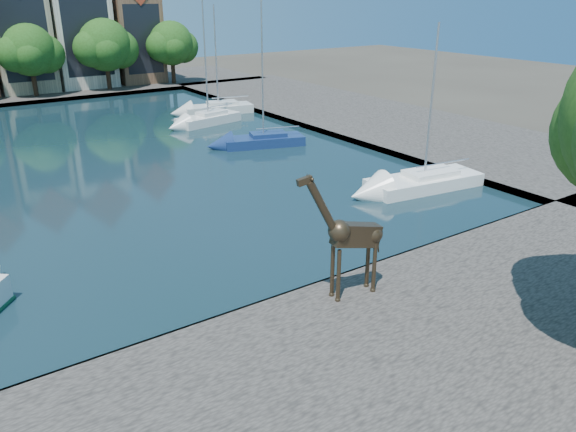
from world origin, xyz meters
name	(u,v)px	position (x,y,z in m)	size (l,w,h in m)	color
ground	(278,306)	(0.00, 0.00, 0.00)	(160.00, 160.00, 0.00)	#38332B
water_basin	(91,159)	(0.00, 24.00, 0.04)	(38.00, 50.00, 0.08)	black
near_quay	(415,406)	(0.00, -7.00, 0.25)	(50.00, 14.00, 0.50)	#524C47
far_quay	(8,93)	(0.00, 56.00, 0.25)	(60.00, 16.00, 0.50)	#524C47
right_quay	(359,115)	(25.00, 24.00, 0.25)	(14.00, 52.00, 0.50)	#524C47
townhouse_east_inner	(15,23)	(2.00, 55.99, 7.73)	(5.94, 9.18, 15.79)	tan
townhouse_east_mid	(74,18)	(8.50, 55.99, 8.10)	(6.43, 9.18, 16.65)	beige
townhouse_east_end	(129,26)	(15.00, 55.99, 7.11)	(5.44, 9.18, 14.43)	brown
far_tree_mid_east	(30,52)	(2.10, 50.49, 5.13)	(7.02, 5.40, 7.52)	#332114
far_tree_east	(106,47)	(10.11, 50.49, 5.24)	(7.54, 5.80, 7.84)	#332114
far_tree_far_east	(172,45)	(18.09, 50.49, 5.08)	(6.76, 5.20, 7.36)	#332114
giraffe_statue	(350,235)	(2.16, -1.47, 2.92)	(3.46, 0.80, 4.93)	#392B1C
sailboat_right_a	(424,179)	(14.63, 6.29, 0.64)	(7.42, 3.44, 9.45)	white
sailboat_right_b	(264,138)	(12.00, 20.16, 0.65)	(6.42, 3.84, 11.59)	navy
sailboat_right_c	(208,117)	(12.00, 29.37, 0.69)	(6.21, 3.24, 11.22)	silver
sailboat_right_d	(218,107)	(14.94, 33.08, 0.68)	(6.80, 3.61, 9.89)	silver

